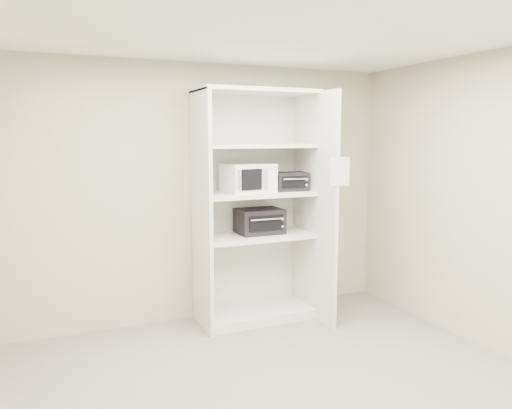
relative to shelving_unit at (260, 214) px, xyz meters
name	(u,v)px	position (x,y,z in m)	size (l,w,h in m)	color
floor	(271,408)	(-0.67, -1.70, -1.13)	(4.50, 4.00, 0.01)	slate
ceiling	(273,19)	(-0.67, -1.70, 1.57)	(4.50, 4.00, 0.01)	white
wall_back	(191,194)	(-0.67, 0.30, 0.22)	(4.50, 0.02, 2.70)	#BEB595
wall_right	(507,206)	(1.58, -1.70, 0.22)	(0.02, 4.00, 2.70)	#BEB595
shelving_unit	(260,214)	(0.00, 0.00, 0.00)	(1.24, 0.92, 2.42)	silver
microwave	(248,178)	(-0.13, 0.02, 0.39)	(0.49, 0.37, 0.30)	white
toaster_oven_upper	(290,181)	(0.34, -0.02, 0.34)	(0.34, 0.26, 0.20)	black
toaster_oven_lower	(259,221)	(0.01, 0.04, -0.08)	(0.47, 0.36, 0.26)	black
paper_sign	(340,172)	(0.57, -0.63, 0.48)	(0.22, 0.01, 0.27)	white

